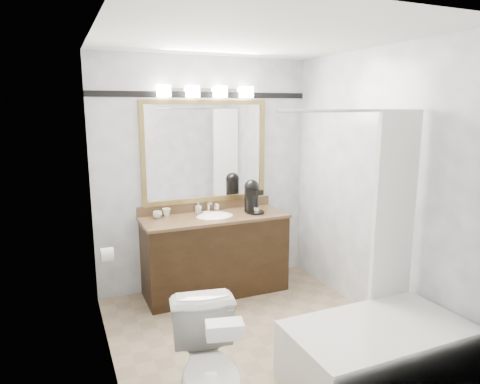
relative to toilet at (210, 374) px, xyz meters
The scene contains 15 objects.
room 1.43m from the toilet, 50.23° to the left, with size 2.42×2.62×2.52m.
vanity 2.02m from the toilet, 68.99° to the left, with size 1.53×0.58×0.97m.
mirror 2.53m from the toilet, 71.39° to the left, with size 1.40×0.04×1.10m.
vanity_light_bar 2.83m from the toilet, 70.94° to the left, with size 1.02×0.14×0.12m.
accent_stripe 2.86m from the toilet, 71.48° to the left, with size 2.40×0.01×0.06m, color black.
bathtub 1.28m from the toilet, ahead, with size 1.30×0.75×1.96m.
tp_roll 1.62m from the toilet, 105.08° to the left, with size 0.12×0.12×0.11m, color white.
toilet is the anchor object (origin of this frame).
tissue_box 0.49m from the toilet, 90.00° to the right, with size 0.20×0.11×0.08m, color white.
coffee_maker 2.30m from the toilet, 58.43° to the left, with size 0.19×0.23×0.36m.
cup_left 2.11m from the toilet, 85.71° to the left, with size 0.09×0.09×0.07m, color white.
cup_right 2.16m from the toilet, 82.90° to the left, with size 0.09×0.09×0.08m, color white.
soap_bottle_a 2.24m from the toilet, 73.75° to the left, with size 0.05×0.05×0.11m, color white.
soap_bottle_b 2.32m from the toilet, 68.54° to the left, with size 0.06×0.06×0.07m, color white.
soap_bar 2.17m from the toilet, 71.51° to the left, with size 0.08×0.05×0.02m, color beige.
Camera 1 is at (-1.49, -3.09, 1.98)m, focal length 32.00 mm.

